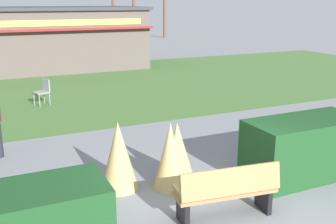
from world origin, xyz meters
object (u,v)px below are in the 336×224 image
object	(u,v)px
tree_left_bg	(113,8)
tree_center_bg	(134,8)
parked_car_center_slot	(20,41)
cafe_chair_west	(44,90)
parked_car_east_slot	(85,39)
trash_bin	(327,150)
food_kiosk	(42,38)
park_bench	(227,192)
tree_right_bg	(165,9)

from	to	relation	value
tree_left_bg	tree_center_bg	distance (m)	1.94
parked_car_center_slot	tree_center_bg	xyz separation A→B (m)	(10.86, 5.53, 2.21)
cafe_chair_west	parked_car_east_slot	distance (m)	17.96
trash_bin	food_kiosk	world-z (taller)	food_kiosk
park_bench	trash_bin	bearing A→B (deg)	14.31
park_bench	parked_car_center_slot	bearing A→B (deg)	91.86
parked_car_center_slot	tree_left_bg	world-z (taller)	tree_left_bg
food_kiosk	tree_center_bg	xyz separation A→B (m)	(10.50, 14.75, 1.25)
trash_bin	food_kiosk	xyz separation A→B (m)	(-3.45, 16.09, 1.15)
food_kiosk	cafe_chair_west	bearing A→B (deg)	-98.14
trash_bin	parked_car_center_slot	size ratio (longest dim) A/B	0.21
parked_car_center_slot	food_kiosk	bearing A→B (deg)	-87.73
tree_right_bg	cafe_chair_west	bearing A→B (deg)	-123.34
food_kiosk	parked_car_east_slot	bearing A→B (deg)	64.54
food_kiosk	tree_right_bg	world-z (taller)	tree_right_bg
parked_car_east_slot	tree_right_bg	world-z (taller)	tree_right_bg
parked_car_east_slot	park_bench	bearing A→B (deg)	-98.52
tree_center_bg	parked_car_east_slot	bearing A→B (deg)	-137.84
tree_left_bg	parked_car_east_slot	bearing A→B (deg)	-124.62
parked_car_center_slot	cafe_chair_west	bearing A→B (deg)	-92.55
tree_right_bg	tree_center_bg	bearing A→B (deg)	171.50
park_bench	trash_bin	world-z (taller)	park_bench
trash_bin	tree_right_bg	bearing A→B (deg)	71.77
parked_car_center_slot	parked_car_east_slot	size ratio (longest dim) A/B	1.01
food_kiosk	tree_center_bg	size ratio (longest dim) A/B	1.63
tree_right_bg	parked_car_center_slot	bearing A→B (deg)	-159.80
tree_right_bg	food_kiosk	bearing A→B (deg)	-133.27
trash_bin	tree_center_bg	bearing A→B (deg)	77.13
trash_bin	cafe_chair_west	xyz separation A→B (m)	(-4.58, 8.21, 0.08)
cafe_chair_west	tree_left_bg	bearing A→B (deg)	67.18
trash_bin	parked_car_east_slot	size ratio (longest dim) A/B	0.22
parked_car_center_slot	tree_center_bg	size ratio (longest dim) A/B	0.66
park_bench	food_kiosk	distance (m)	16.89
park_bench	parked_car_east_slot	distance (m)	26.35
trash_bin	cafe_chair_west	world-z (taller)	trash_bin
park_bench	tree_right_bg	world-z (taller)	tree_right_bg
food_kiosk	parked_car_center_slot	world-z (taller)	food_kiosk
park_bench	tree_center_bg	xyz separation A→B (m)	(10.01, 31.59, 2.37)
cafe_chair_west	tree_left_bg	distance (m)	25.38
parked_car_center_slot	parked_car_east_slot	bearing A→B (deg)	-0.01
trash_bin	cafe_chair_west	distance (m)	9.40
parked_car_east_slot	tree_left_bg	size ratio (longest dim) A/B	0.67
trash_bin	parked_car_east_slot	world-z (taller)	parked_car_east_slot
park_bench	tree_right_bg	size ratio (longest dim) A/B	0.28
parked_car_east_slot	tree_left_bg	world-z (taller)	tree_left_bg
cafe_chair_west	parked_car_east_slot	size ratio (longest dim) A/B	0.21
park_bench	cafe_chair_west	distance (m)	9.11
cafe_chair_west	tree_center_bg	xyz separation A→B (m)	(11.62, 22.62, 2.32)
food_kiosk	tree_left_bg	world-z (taller)	tree_left_bg
parked_car_east_slot	tree_center_bg	xyz separation A→B (m)	(6.11, 5.53, 2.21)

